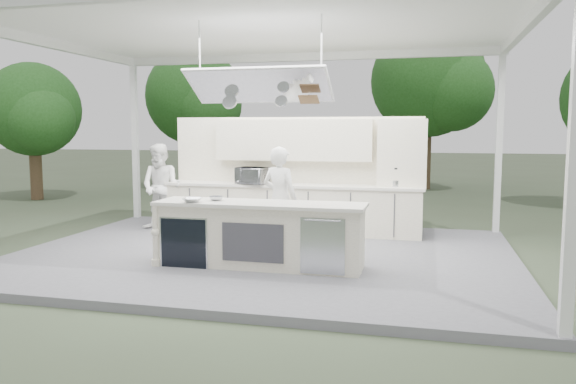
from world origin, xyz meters
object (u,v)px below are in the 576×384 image
(demo_island, at_px, (258,234))
(back_counter, at_px, (292,208))
(sous_chef, at_px, (161,187))
(head_chef, at_px, (280,199))

(demo_island, xyz_separation_m, back_counter, (-0.18, 2.81, 0.00))
(demo_island, distance_m, sous_chef, 3.73)
(back_counter, bearing_deg, head_chef, -82.94)
(demo_island, xyz_separation_m, head_chef, (0.03, 1.13, 0.39))
(demo_island, distance_m, back_counter, 2.82)
(demo_island, relative_size, back_counter, 0.61)
(demo_island, distance_m, head_chef, 1.20)
(head_chef, bearing_deg, demo_island, 106.54)
(head_chef, bearing_deg, back_counter, -64.91)
(demo_island, relative_size, head_chef, 1.79)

